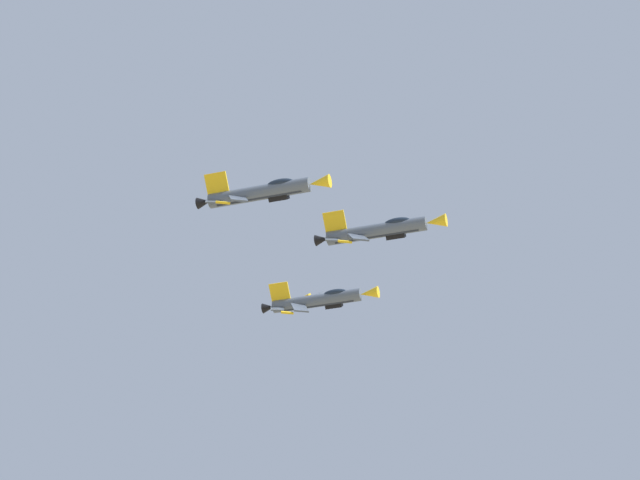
# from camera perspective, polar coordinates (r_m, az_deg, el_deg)

# --- Properties ---
(fighter_jet_lead) EXTENTS (13.96, 10.93, 6.26)m
(fighter_jet_lead) POSITION_cam_1_polar(r_m,az_deg,el_deg) (140.57, 2.83, 0.45)
(fighter_jet_lead) COLOR #4C5666
(fighter_jet_left_wing) EXTENTS (13.96, 10.88, 6.42)m
(fighter_jet_left_wing) POSITION_cam_1_polar(r_m,az_deg,el_deg) (157.07, -0.05, -2.89)
(fighter_jet_left_wing) COLOR #4C5666
(fighter_jet_right_wing) EXTENTS (13.96, 10.94, 6.21)m
(fighter_jet_right_wing) POSITION_cam_1_polar(r_m,az_deg,el_deg) (135.31, -2.79, 2.28)
(fighter_jet_right_wing) COLOR #4C5666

